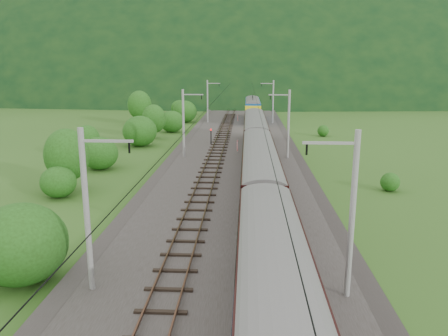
{
  "coord_description": "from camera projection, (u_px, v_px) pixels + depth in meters",
  "views": [
    {
      "loc": [
        1.33,
        -19.22,
        11.06
      ],
      "look_at": [
        -0.56,
        16.5,
        2.6
      ],
      "focal_mm": 35.0,
      "sensor_mm": 36.0,
      "label": 1
    }
  ],
  "objects": [
    {
      "name": "ground",
      "position": [
        218.0,
        297.0,
        21.29
      ],
      "size": [
        600.0,
        600.0,
        0.0
      ],
      "primitive_type": "plane",
      "color": "#2E531A",
      "rests_on": "ground"
    },
    {
      "name": "railbed",
      "position": [
        227.0,
        223.0,
        30.97
      ],
      "size": [
        14.0,
        220.0,
        0.3
      ],
      "primitive_type": "cube",
      "color": "#38332D",
      "rests_on": "ground"
    },
    {
      "name": "track_left",
      "position": [
        193.0,
        219.0,
        31.04
      ],
      "size": [
        2.4,
        220.0,
        0.27
      ],
      "color": "brown",
      "rests_on": "railbed"
    },
    {
      "name": "track_right",
      "position": [
        261.0,
        220.0,
        30.8
      ],
      "size": [
        2.4,
        220.0,
        0.27
      ],
      "color": "brown",
      "rests_on": "railbed"
    },
    {
      "name": "catenary_left",
      "position": [
        184.0,
        122.0,
        51.67
      ],
      "size": [
        2.54,
        192.28,
        8.0
      ],
      "color": "gray",
      "rests_on": "railbed"
    },
    {
      "name": "catenary_right",
      "position": [
        288.0,
        123.0,
        51.04
      ],
      "size": [
        2.54,
        192.28,
        8.0
      ],
      "color": "gray",
      "rests_on": "railbed"
    },
    {
      "name": "overhead_wires",
      "position": [
        227.0,
        125.0,
        29.37
      ],
      "size": [
        4.83,
        198.0,
        0.03
      ],
      "color": "black",
      "rests_on": "ground"
    },
    {
      "name": "mountain_main",
      "position": [
        245.0,
        83.0,
        273.96
      ],
      "size": [
        504.0,
        360.0,
        244.0
      ],
      "primitive_type": "ellipsoid",
      "color": "black",
      "rests_on": "ground"
    },
    {
      "name": "mountain_ridge",
      "position": [
        82.0,
        81.0,
        318.99
      ],
      "size": [
        336.0,
        280.0,
        132.0
      ],
      "primitive_type": "ellipsoid",
      "color": "black",
      "rests_on": "ground"
    },
    {
      "name": "train",
      "position": [
        260.0,
        161.0,
        35.6
      ],
      "size": [
        2.88,
        115.03,
        5.0
      ],
      "color": "black",
      "rests_on": "ground"
    },
    {
      "name": "hazard_post_near",
      "position": [
        238.0,
        118.0,
        85.27
      ],
      "size": [
        0.14,
        0.14,
        1.28
      ],
      "primitive_type": "cylinder",
      "color": "red",
      "rests_on": "railbed"
    },
    {
      "name": "hazard_post_far",
      "position": [
        237.0,
        146.0,
        55.65
      ],
      "size": [
        0.16,
        0.16,
        1.45
      ],
      "primitive_type": "cylinder",
      "color": "red",
      "rests_on": "railbed"
    },
    {
      "name": "signal",
      "position": [
        211.0,
        135.0,
        60.49
      ],
      "size": [
        0.24,
        0.24,
        2.15
      ],
      "color": "black",
      "rests_on": "railbed"
    },
    {
      "name": "vegetation_left",
      "position": [
        82.0,
        161.0,
        40.57
      ],
      "size": [
        13.33,
        143.82,
        6.42
      ],
      "color": "#204612",
      "rests_on": "ground"
    }
  ]
}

